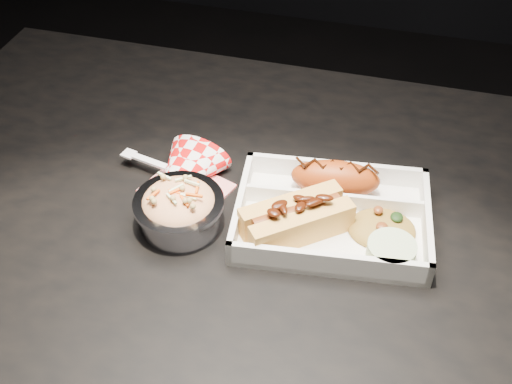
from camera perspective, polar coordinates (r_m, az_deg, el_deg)
dining_table at (r=0.91m, az=1.59°, el=-7.13°), size 1.20×0.80×0.75m
food_tray at (r=0.85m, az=6.74°, el=-2.35°), size 0.27×0.21×0.04m
fried_pastry at (r=0.88m, az=7.07°, el=1.22°), size 0.13×0.06×0.05m
hotdog at (r=0.82m, az=3.61°, el=-2.23°), size 0.14×0.13×0.06m
fried_rice_mound at (r=0.84m, az=11.20°, el=-2.71°), size 0.10×0.08×0.03m
cupcake_liner at (r=0.80m, az=11.90°, el=-5.34°), size 0.06×0.06×0.03m
foil_coleslaw_cup at (r=0.83m, az=-6.85°, el=-1.37°), size 0.12×0.12×0.07m
napkin_fork at (r=0.90m, az=-6.62°, el=1.52°), size 0.18×0.14×0.10m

